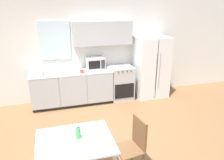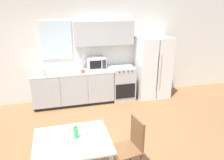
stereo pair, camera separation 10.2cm
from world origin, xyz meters
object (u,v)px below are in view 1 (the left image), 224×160
Objects in this scene: oven_range at (121,82)px; drink_bottle at (78,133)px; microwave at (95,63)px; coffee_mug at (82,71)px; refrigerator at (151,67)px; dining_table at (75,147)px; dining_chair_side at (134,142)px.

oven_range is 4.30× the size of drink_bottle.
microwave is 3.76× the size of coffee_mug.
refrigerator is (0.88, -0.04, 0.39)m from oven_range.
refrigerator is 3.67m from drink_bottle.
dining_table is (-1.61, -2.82, 0.18)m from oven_range.
oven_range is 0.97m from refrigerator.
refrigerator is 2.00m from coffee_mug.
microwave is at bearing 37.64° from coffee_mug.
refrigerator is 1.60m from microwave.
oven_range is 0.54× the size of refrigerator.
coffee_mug is 0.14× the size of dining_chair_side.
dining_chair_side is (-0.71, -2.81, 0.07)m from oven_range.
dining_chair_side reaches higher than dining_table.
dining_chair_side is at bearing -119.80° from refrigerator.
oven_range is 3.26m from dining_table.
refrigerator is 7.90× the size of drink_bottle.
refrigerator reaches higher than microwave.
drink_bottle is (-1.56, -2.78, 0.38)m from oven_range.
refrigerator is at bearing -38.64° from dining_chair_side.
dining_table is 1.14× the size of dining_chair_side.
dining_table is (-0.51, -2.61, -0.30)m from coffee_mug.
drink_bottle reaches higher than dining_chair_side.
coffee_mug is 2.67m from dining_chair_side.
coffee_mug is (-0.41, -0.31, -0.11)m from microwave.
coffee_mug is 2.68m from dining_table.
refrigerator is at bearing 48.10° from dining_table.
microwave is 0.45× the size of dining_table.
coffee_mug is 2.61m from drink_bottle.
oven_range is at bearing 60.77° from drink_bottle.
dining_chair_side is at bearing -2.12° from drink_bottle.
dining_table is 4.94× the size of drink_bottle.
refrigerator reaches higher than coffee_mug.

